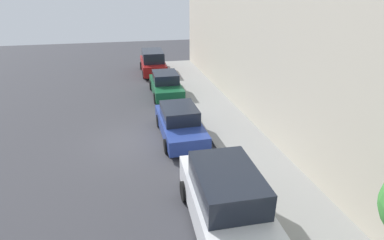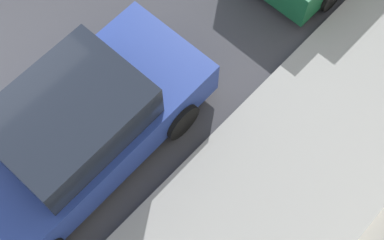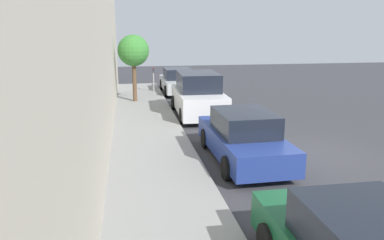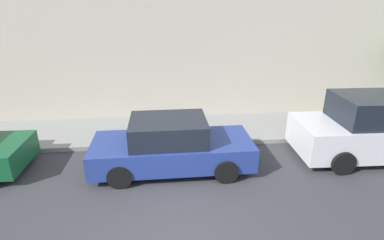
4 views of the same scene
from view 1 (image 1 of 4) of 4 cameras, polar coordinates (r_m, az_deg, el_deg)
ground_plane at (r=14.40m, az=-10.80°, el=-4.08°), size 60.00×60.00×0.00m
sidewalk at (r=15.20m, az=7.62°, el=-1.98°), size 2.65×32.00×0.15m
parked_suv_second at (r=9.08m, az=6.47°, el=-15.14°), size 2.09×4.85×1.98m
parked_sedan_third at (r=14.34m, az=-2.35°, el=-0.54°), size 1.92×4.53×1.54m
parked_sedan_fourth at (r=20.28m, az=-5.04°, el=6.73°), size 1.92×4.51×1.54m
parked_minivan_fifth at (r=25.99m, az=-7.46°, el=10.84°), size 2.02×4.94×1.90m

